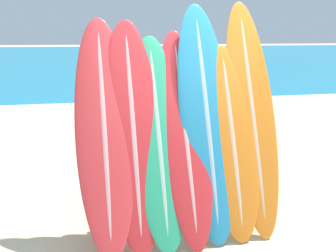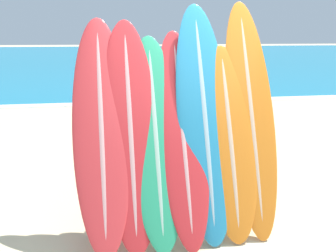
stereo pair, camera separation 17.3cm
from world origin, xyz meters
name	(u,v)px [view 1 (the left image)]	position (x,y,z in m)	size (l,w,h in m)	color
ground_plane	(220,236)	(0.00, 0.00, 0.00)	(160.00, 160.00, 0.00)	beige
ocean_water	(95,55)	(0.00, 37.71, 0.00)	(120.00, 60.00, 0.01)	teal
surfboard_rack	(184,185)	(-0.34, 0.22, 0.51)	(1.93, 0.04, 0.95)	#28282D
surfboard_slot_0	(104,131)	(-1.15, 0.29, 1.13)	(0.58, 1.21, 2.27)	red
surfboard_slot_1	(133,131)	(-0.86, 0.29, 1.12)	(0.58, 1.13, 2.25)	red
surfboard_slot_2	(159,138)	(-0.60, 0.25, 1.04)	(0.55, 1.10, 2.08)	#289E70
surfboard_slot_3	(185,134)	(-0.32, 0.26, 1.07)	(0.52, 1.18, 2.13)	red
surfboard_slot_4	(206,118)	(-0.08, 0.30, 1.21)	(0.58, 1.12, 2.42)	teal
surfboard_slot_5	(232,140)	(0.17, 0.21, 0.99)	(0.57, 0.91, 1.97)	orange
surfboard_slot_6	(252,115)	(0.44, 0.32, 1.22)	(0.52, 1.07, 2.45)	orange
person_near_water	(122,88)	(-0.53, 4.71, 0.96)	(0.30, 0.29, 1.77)	#846047
person_mid_beach	(131,113)	(-0.64, 2.37, 0.89)	(0.22, 0.27, 1.63)	#A87A5B
person_far_left	(179,94)	(0.62, 4.36, 0.85)	(0.21, 0.26, 1.56)	beige
person_far_right	(214,81)	(1.76, 5.40, 0.99)	(0.30, 0.24, 1.82)	beige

